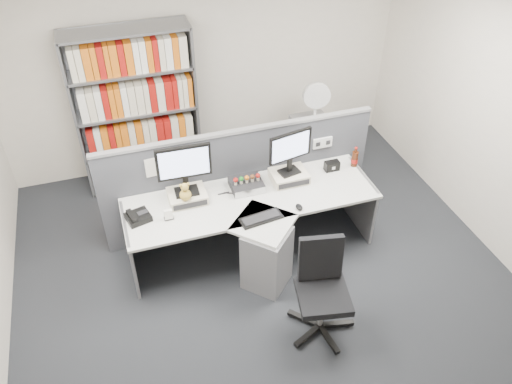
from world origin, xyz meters
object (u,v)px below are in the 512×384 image
object	(u,v)px
monitor_right	(290,149)
speaker	(332,166)
desk_phone	(138,217)
shelving_unit	(137,113)
monitor_left	(184,166)
desk_fan	(316,99)
keyboard	(261,218)
cola_bottle	(355,159)
mouse	(299,207)
office_chair	(322,286)
desktop_pc	(246,185)
filing_cabinet	(312,147)
desk	(258,231)
desk_calendar	(168,215)

from	to	relation	value
monitor_right	speaker	xyz separation A→B (m)	(0.51, 0.03, -0.34)
desk_phone	shelving_unit	distance (m)	1.65
monitor_left	desk_fan	size ratio (longest dim) A/B	0.98
keyboard	cola_bottle	xyz separation A→B (m)	(1.26, 0.53, 0.08)
mouse	shelving_unit	size ratio (longest dim) A/B	0.05
cola_bottle	shelving_unit	distance (m)	2.60
keyboard	office_chair	world-z (taller)	office_chair
keyboard	office_chair	distance (m)	0.89
monitor_left	desktop_pc	size ratio (longest dim) A/B	1.66
desktop_pc	desk_fan	world-z (taller)	desk_fan
keyboard	shelving_unit	xyz separation A→B (m)	(-0.89, 1.98, 0.24)
filing_cabinet	desk_fan	xyz separation A→B (m)	(0.00, -0.00, 0.70)
cola_bottle	shelving_unit	size ratio (longest dim) A/B	0.12
desk_phone	filing_cabinet	distance (m)	2.65
monitor_left	monitor_right	size ratio (longest dim) A/B	1.11
desk_fan	mouse	bearing A→B (deg)	-118.10
desk	desktop_pc	size ratio (longest dim) A/B	7.91
shelving_unit	filing_cabinet	size ratio (longest dim) A/B	2.86
desktop_pc	office_chair	size ratio (longest dim) A/B	0.34
desktop_pc	speaker	xyz separation A→B (m)	(0.98, 0.02, 0.01)
desk_phone	office_chair	bearing A→B (deg)	-38.88
keyboard	desk_calendar	distance (m)	0.90
desktop_pc	desk_fan	xyz separation A→B (m)	(1.20, 1.01, 0.29)
shelving_unit	office_chair	size ratio (longest dim) A/B	2.08
speaker	monitor_right	bearing A→B (deg)	-176.99
desk	desk_phone	distance (m)	1.21
speaker	cola_bottle	size ratio (longest dim) A/B	0.66
cola_bottle	shelving_unit	xyz separation A→B (m)	(-2.15, 1.44, 0.17)
desk	desk_phone	bearing A→B (deg)	168.38
desk	keyboard	bearing A→B (deg)	-93.08
desk_phone	cola_bottle	world-z (taller)	cola_bottle
monitor_left	desk_phone	size ratio (longest dim) A/B	2.06
desk_calendar	cola_bottle	bearing A→B (deg)	6.71
desk_calendar	cola_bottle	world-z (taller)	cola_bottle
desk	desk_fan	distance (m)	1.94
cola_bottle	filing_cabinet	bearing A→B (deg)	92.95
keyboard	speaker	size ratio (longest dim) A/B	2.74
filing_cabinet	office_chair	xyz separation A→B (m)	(-0.90, -2.33, 0.16)
monitor_right	monitor_left	bearing A→B (deg)	179.99
desktop_pc	shelving_unit	size ratio (longest dim) A/B	0.16
monitor_right	office_chair	bearing A→B (deg)	-97.51
monitor_right	desktop_pc	world-z (taller)	monitor_right
monitor_right	cola_bottle	xyz separation A→B (m)	(0.78, 0.02, -0.30)
monitor_right	speaker	world-z (taller)	monitor_right
monitor_right	keyboard	bearing A→B (deg)	-133.29
cola_bottle	office_chair	distance (m)	1.67
filing_cabinet	desk_calendar	bearing A→B (deg)	-148.91
desk_calendar	shelving_unit	xyz separation A→B (m)	(-0.04, 1.69, 0.21)
desk_phone	desk_calendar	size ratio (longest dim) A/B	2.45
monitor_right	desk_fan	bearing A→B (deg)	54.47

